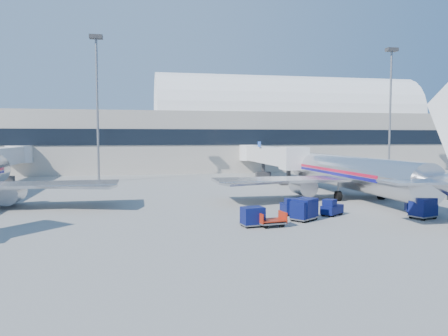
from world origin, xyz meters
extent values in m
plane|color=gray|center=(0.00, 0.00, 0.00)|extent=(260.00, 260.00, 0.00)
cube|color=#B2AA9E|center=(-25.00, 56.00, 6.00)|extent=(170.00, 28.00, 12.00)
cube|color=black|center=(-25.00, 42.05, 7.00)|extent=(170.00, 0.40, 3.00)
cylinder|color=white|center=(20.00, 56.00, 12.00)|extent=(60.00, 18.00, 18.00)
cylinder|color=silver|center=(10.00, 6.00, 2.90)|extent=(3.80, 28.00, 3.80)
sphere|color=silver|center=(10.00, 20.00, 2.90)|extent=(3.72, 3.72, 3.72)
cube|color=#AE0D2B|center=(10.00, 7.00, 3.15)|extent=(3.85, 20.16, 0.32)
cube|color=#0E0B6B|center=(10.00, 7.00, 2.78)|extent=(3.85, 20.16, 0.32)
cube|color=silver|center=(10.00, 5.00, 2.30)|extent=(32.00, 5.00, 0.28)
cylinder|color=#B7B7BC|center=(4.50, 6.50, 1.35)|extent=(2.10, 3.80, 2.10)
cylinder|color=#B7B7BC|center=(15.50, 6.50, 1.35)|extent=(2.10, 3.80, 2.10)
cylinder|color=black|center=(10.00, 17.00, 0.45)|extent=(0.40, 0.90, 0.90)
cylinder|color=#B7B7BC|center=(-26.50, 6.50, 1.35)|extent=(2.10, 3.80, 2.10)
cube|color=silver|center=(7.60, 30.00, 4.00)|extent=(2.70, 24.00, 2.70)
cube|color=silver|center=(7.60, 17.80, 4.00)|extent=(3.40, 3.20, 3.20)
cylinder|color=silver|center=(7.60, 41.50, 4.00)|extent=(4.40, 4.40, 3.00)
cube|color=#2D2D30|center=(7.60, 20.00, 1.80)|extent=(0.50, 0.50, 3.00)
cube|color=#2D2D30|center=(7.60, 20.00, 0.45)|extent=(2.60, 1.00, 0.90)
cube|color=#2D2D30|center=(7.60, 33.00, 1.80)|extent=(0.50, 0.50, 3.00)
cube|color=#2D2D30|center=(7.60, 33.00, 0.45)|extent=(2.60, 1.00, 0.90)
cube|color=#1B3F99|center=(6.00, 30.00, 5.80)|extent=(0.12, 1.40, 0.90)
cylinder|color=silver|center=(-34.40, 41.50, 4.00)|extent=(4.40, 4.40, 3.00)
cube|color=#2D2D30|center=(-34.40, 33.00, 1.80)|extent=(0.50, 0.50, 3.00)
cube|color=#2D2D30|center=(-34.40, 33.00, 0.45)|extent=(2.60, 1.00, 0.90)
cylinder|color=slate|center=(-20.00, 30.00, 11.00)|extent=(0.36, 0.36, 22.00)
cube|color=#2D2D30|center=(-20.00, 30.00, 22.30)|extent=(2.00, 1.20, 0.60)
cylinder|color=slate|center=(30.00, 30.00, 11.00)|extent=(0.36, 0.36, 22.00)
cube|color=#2D2D30|center=(30.00, 30.00, 22.30)|extent=(2.00, 1.20, 0.60)
cube|color=#9E9E96|center=(18.00, 2.00, 0.45)|extent=(3.00, 0.55, 0.90)
cube|color=#091046|center=(2.88, -4.59, 0.55)|extent=(2.51, 2.31, 0.75)
cube|color=#091046|center=(2.48, -4.90, 1.15)|extent=(1.32, 1.34, 0.70)
cylinder|color=black|center=(3.23, -3.75, 0.28)|extent=(0.57, 0.52, 0.56)
cube|color=#091046|center=(11.25, -5.20, 0.60)|extent=(2.83, 2.20, 0.82)
cube|color=#091046|center=(10.75, -4.98, 1.26)|extent=(1.36, 1.41, 0.77)
cylinder|color=black|center=(12.25, -5.11, 0.31)|extent=(0.66, 0.47, 0.62)
cube|color=#091046|center=(-0.67, -3.35, 0.56)|extent=(1.29, 2.39, 0.76)
cube|color=#091046|center=(-0.70, -3.85, 1.16)|extent=(1.06, 0.96, 0.71)
cylinder|color=black|center=(-1.09, -2.51, 0.28)|extent=(0.25, 0.58, 0.57)
cube|color=#091046|center=(-0.33, -6.21, 1.04)|extent=(2.48, 2.43, 1.58)
cube|color=slate|center=(-0.33, -6.21, 0.24)|extent=(2.60, 2.54, 0.11)
cylinder|color=black|center=(-0.13, -5.26, 0.22)|extent=(0.45, 0.41, 0.44)
cube|color=#091046|center=(-0.66, -6.55, 0.95)|extent=(2.28, 2.19, 1.45)
cube|color=slate|center=(-0.66, -6.55, 0.22)|extent=(2.40, 2.29, 0.10)
cylinder|color=black|center=(-0.41, -5.69, 0.20)|extent=(0.42, 0.36, 0.40)
cube|color=#091046|center=(-5.35, -8.01, 0.88)|extent=(1.83, 1.52, 1.34)
cube|color=slate|center=(-5.35, -8.01, 0.20)|extent=(1.93, 1.57, 0.09)
cylinder|color=black|center=(-4.79, -7.42, 0.18)|extent=(0.39, 0.20, 0.37)
cube|color=#091046|center=(9.83, -7.56, 1.02)|extent=(2.31, 2.03, 1.56)
cube|color=slate|center=(9.83, -7.56, 0.24)|extent=(2.43, 2.12, 0.11)
cylinder|color=black|center=(10.36, -6.76, 0.21)|extent=(0.46, 0.30, 0.43)
cube|color=slate|center=(-3.95, -8.34, 0.34)|extent=(2.30, 1.73, 0.11)
cube|color=maroon|center=(-3.95, -8.34, 0.53)|extent=(2.30, 1.78, 0.08)
cylinder|color=black|center=(-3.37, -7.71, 0.19)|extent=(0.40, 0.21, 0.38)
camera|label=1|loc=(-14.10, -40.41, 6.92)|focal=35.00mm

